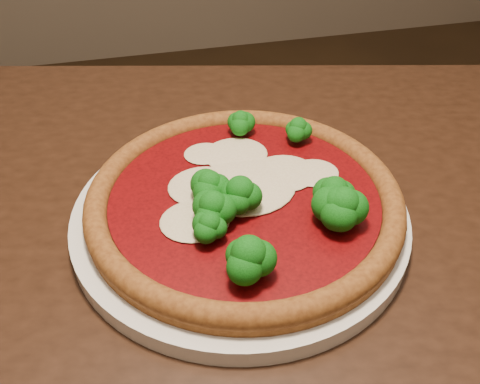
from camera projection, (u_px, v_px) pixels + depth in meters
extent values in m
cube|color=black|center=(220.00, 279.00, 0.52)|extent=(1.41, 1.10, 0.04)
cylinder|color=silver|center=(240.00, 215.00, 0.54)|extent=(0.34, 0.34, 0.02)
cylinder|color=brown|center=(244.00, 203.00, 0.54)|extent=(0.31, 0.31, 0.01)
torus|color=brown|center=(244.00, 198.00, 0.53)|extent=(0.32, 0.32, 0.02)
cylinder|color=#680407|center=(244.00, 197.00, 0.53)|extent=(0.27, 0.27, 0.00)
ellipsoid|color=beige|center=(203.00, 186.00, 0.54)|extent=(0.07, 0.07, 0.01)
ellipsoid|color=beige|center=(314.00, 173.00, 0.56)|extent=(0.05, 0.05, 0.00)
ellipsoid|color=beige|center=(205.00, 153.00, 0.58)|extent=(0.05, 0.04, 0.00)
ellipsoid|color=beige|center=(245.00, 186.00, 0.54)|extent=(0.11, 0.09, 0.01)
ellipsoid|color=beige|center=(195.00, 221.00, 0.50)|extent=(0.07, 0.06, 0.01)
ellipsoid|color=beige|center=(236.00, 154.00, 0.58)|extent=(0.07, 0.06, 0.01)
ellipsoid|color=beige|center=(283.00, 173.00, 0.56)|extent=(0.07, 0.06, 0.01)
ellipsoid|color=#147F17|center=(210.00, 185.00, 0.51)|extent=(0.04, 0.04, 0.04)
ellipsoid|color=#147F17|center=(213.00, 207.00, 0.48)|extent=(0.05, 0.05, 0.04)
ellipsoid|color=#147F17|center=(210.00, 225.00, 0.47)|extent=(0.04, 0.04, 0.03)
ellipsoid|color=#147F17|center=(241.00, 121.00, 0.60)|extent=(0.03, 0.03, 0.03)
ellipsoid|color=#147F17|center=(249.00, 256.00, 0.43)|extent=(0.05, 0.05, 0.04)
ellipsoid|color=#147F17|center=(298.00, 128.00, 0.59)|extent=(0.03, 0.03, 0.03)
ellipsoid|color=#147F17|center=(343.00, 205.00, 0.48)|extent=(0.05, 0.05, 0.04)
ellipsoid|color=#147F17|center=(240.00, 192.00, 0.50)|extent=(0.05, 0.05, 0.04)
ellipsoid|color=#147F17|center=(334.00, 192.00, 0.50)|extent=(0.05, 0.05, 0.04)
ellipsoid|color=#147F17|center=(338.00, 205.00, 0.48)|extent=(0.05, 0.05, 0.04)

